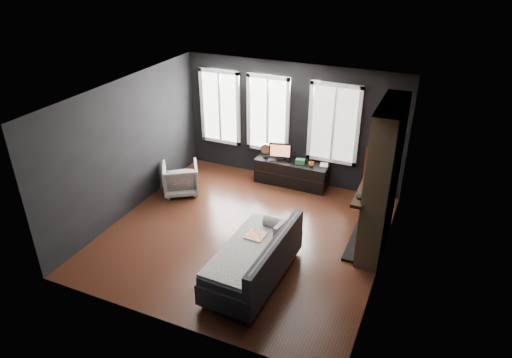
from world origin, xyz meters
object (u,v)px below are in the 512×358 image
at_px(armchair, 181,177).
at_px(book, 321,160).
at_px(mug, 311,163).
at_px(monitor, 280,150).
at_px(mantel_vase, 372,168).
at_px(sofa, 253,257).
at_px(media_console, 292,173).

relative_size(armchair, book, 3.36).
bearing_deg(mug, armchair, -153.07).
xyz_separation_m(monitor, mantel_vase, (2.20, -1.17, 0.53)).
height_order(sofa, armchair, sofa).
height_order(monitor, mantel_vase, mantel_vase).
height_order(book, mantel_vase, mantel_vase).
distance_m(armchair, mantel_vase, 4.11).
bearing_deg(mantel_vase, mug, 142.03).
bearing_deg(book, media_console, -172.63).
distance_m(mug, book, 0.22).
distance_m(media_console, mug, 0.57).
relative_size(mug, mantel_vase, 0.67).
distance_m(sofa, mantel_vase, 2.71).
relative_size(sofa, monitor, 4.03).
relative_size(mug, book, 0.55).
bearing_deg(book, monitor, -173.65).
height_order(media_console, mantel_vase, mantel_vase).
bearing_deg(mug, monitor, 177.71).
height_order(armchair, book, book).
relative_size(armchair, monitor, 1.48).
relative_size(media_console, mantel_vase, 8.98).
relative_size(armchair, media_console, 0.46).
distance_m(monitor, mug, 0.76).
distance_m(monitor, book, 0.92).
bearing_deg(mug, media_console, 173.68).
bearing_deg(armchair, sofa, 109.28).
bearing_deg(mug, mantel_vase, -37.97).
bearing_deg(monitor, armchair, -156.90).
bearing_deg(sofa, media_console, 101.15).
bearing_deg(mantel_vase, media_console, 148.12).
xyz_separation_m(book, mantel_vase, (1.29, -1.27, 0.64)).
distance_m(book, mantel_vase, 1.92).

